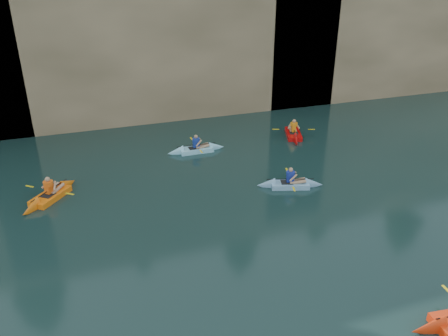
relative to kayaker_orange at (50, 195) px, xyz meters
name	(u,v)px	position (x,y,z in m)	size (l,w,h in m)	color
cliff	(122,17)	(6.03, 17.31, 5.84)	(70.00, 16.00, 12.00)	tan
cliff_slab_center	(169,32)	(8.03, 9.91, 5.54)	(24.00, 2.40, 11.40)	tan
cliff_slab_east	(416,30)	(28.03, 9.91, 4.76)	(26.00, 2.40, 9.84)	tan
sea_cave_center	(82,105)	(2.03, 9.26, 1.44)	(3.50, 1.00, 3.20)	black
sea_cave_east	(282,77)	(16.03, 9.26, 2.09)	(5.00, 1.00, 4.50)	black
kayaker_orange	(50,195)	(0.00, 0.00, 0.00)	(2.82, 3.22, 1.33)	orange
kayaker_ltblue_near	(290,184)	(10.69, -2.58, -0.01)	(3.22, 2.35, 1.24)	#7CABD0
kayaker_red_far	(293,134)	(14.09, 3.50, 0.00)	(2.47, 3.67, 1.33)	red
kayaker_ltblue_mid	(196,149)	(7.73, 3.08, -0.01)	(3.32, 2.48, 1.26)	#93DBF7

